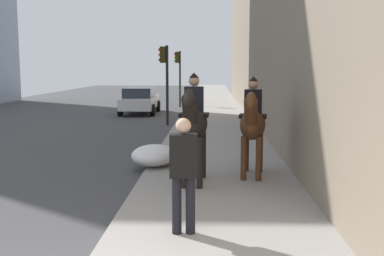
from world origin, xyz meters
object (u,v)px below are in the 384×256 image
Objects in this scene: car_near_lane at (140,100)px; traffic_light_far_curb at (179,69)px; mounted_horse_far at (253,123)px; traffic_light_near_curb at (165,72)px; mounted_horse_near at (193,122)px; pedestrian_greeting at (183,168)px.

traffic_light_far_curb is at bearing -22.42° from car_near_lane.
mounted_horse_far reaches higher than car_near_lane.
traffic_light_near_curb is at bearing -156.18° from mounted_horse_far.
mounted_horse_near is at bearing -175.20° from traffic_light_far_curb.
car_near_lane is (15.13, 4.80, -0.57)m from mounted_horse_far.
pedestrian_greeting is at bearing -175.89° from traffic_light_far_curb.
traffic_light_near_curb is at bearing -167.92° from mounted_horse_near.
car_near_lane is at bearing 158.06° from traffic_light_far_curb.
mounted_horse_far is 0.52× the size of car_near_lane.
traffic_light_near_curb reaches higher than pedestrian_greeting.
mounted_horse_near is at bearing -53.76° from mounted_horse_far.
traffic_light_near_curb is 9.50m from traffic_light_far_curb.
traffic_light_far_curb is at bearing -171.74° from mounted_horse_near.
mounted_horse_far is at bearing -163.96° from traffic_light_near_curb.
mounted_horse_near is 11.00m from traffic_light_near_curb.
traffic_light_near_curb is at bearing -159.85° from car_near_lane.
pedestrian_greeting is 0.40× the size of car_near_lane.
traffic_light_near_curb reaches higher than mounted_horse_near.
mounted_horse_far is at bearing 121.93° from mounted_horse_near.
pedestrian_greeting is 13.95m from traffic_light_near_curb.
mounted_horse_near reaches higher than mounted_horse_far.
mounted_horse_near is 20.43m from traffic_light_far_curb.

